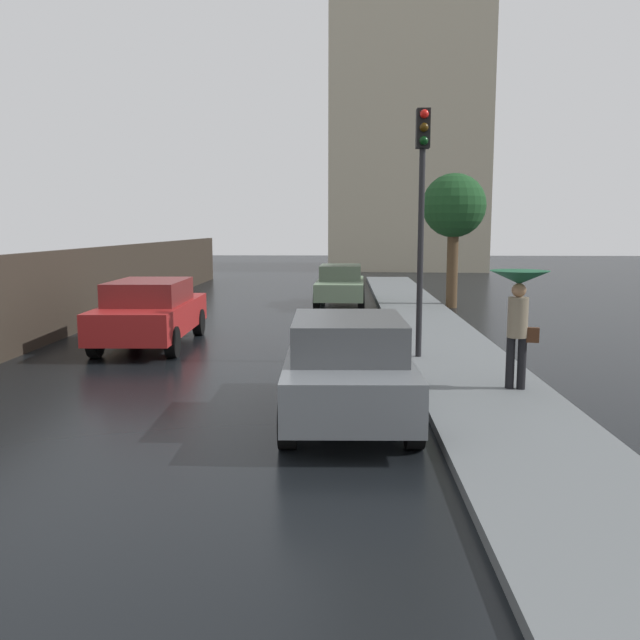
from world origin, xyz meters
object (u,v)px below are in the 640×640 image
at_px(car_green_mid_road, 340,285).
at_px(traffic_light, 422,189).
at_px(car_red_near_kerb, 151,311).
at_px(pedestrian_with_umbrella_near, 519,297).
at_px(street_tree_near, 454,208).
at_px(car_grey_far_ahead, 347,366).

distance_m(car_green_mid_road, traffic_light, 10.61).
relative_size(car_red_near_kerb, car_green_mid_road, 1.06).
xyz_separation_m(car_red_near_kerb, traffic_light, (6.03, -1.87, 2.68)).
xyz_separation_m(car_red_near_kerb, pedestrian_with_umbrella_near, (7.31, -4.53, 0.84)).
xyz_separation_m(traffic_light, street_tree_near, (2.20, 9.54, -0.09)).
bearing_deg(pedestrian_with_umbrella_near, car_grey_far_ahead, 39.27).
bearing_deg(traffic_light, street_tree_near, 77.05).
xyz_separation_m(car_grey_far_ahead, traffic_light, (1.47, 4.00, 2.71)).
height_order(car_green_mid_road, car_grey_far_ahead, car_grey_far_ahead).
bearing_deg(car_green_mid_road, traffic_light, -79.17).
bearing_deg(car_green_mid_road, car_grey_far_ahead, -87.70).
relative_size(car_red_near_kerb, street_tree_near, 1.00).
height_order(traffic_light, street_tree_near, traffic_light).
relative_size(car_green_mid_road, pedestrian_with_umbrella_near, 2.22).
bearing_deg(street_tree_near, car_grey_far_ahead, -105.15).
distance_m(traffic_light, street_tree_near, 9.79).
height_order(car_green_mid_road, traffic_light, traffic_light).
bearing_deg(car_grey_far_ahead, car_green_mid_road, 89.12).
distance_m(car_green_mid_road, pedestrian_with_umbrella_near, 13.13).
bearing_deg(traffic_light, car_red_near_kerb, 162.79).
distance_m(car_red_near_kerb, traffic_light, 6.86).
relative_size(pedestrian_with_umbrella_near, street_tree_near, 0.42).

